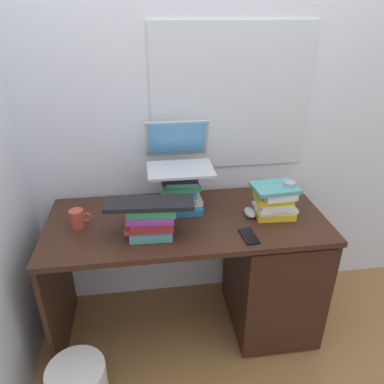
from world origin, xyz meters
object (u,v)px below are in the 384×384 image
(desk, at_px, (252,268))
(laptop, at_px, (179,156))
(book_stack_keyboard_riser, at_px, (151,220))
(book_stack_tall, at_px, (180,192))
(book_stack_side, at_px, (275,200))
(water_bottle, at_px, (287,199))
(cell_phone, at_px, (249,236))
(keyboard, at_px, (149,203))
(computer_mouse, at_px, (250,212))
(mug, at_px, (78,219))

(desk, height_order, laptop, laptop)
(book_stack_keyboard_riser, bearing_deg, book_stack_tall, 54.50)
(book_stack_side, bearing_deg, book_stack_keyboard_riser, -172.04)
(water_bottle, distance_m, cell_phone, 0.32)
(book_stack_tall, height_order, water_bottle, book_stack_tall)
(desk, height_order, keyboard, keyboard)
(book_stack_keyboard_riser, bearing_deg, laptop, 60.45)
(book_stack_side, distance_m, cell_phone, 0.27)
(book_stack_tall, relative_size, computer_mouse, 2.41)
(book_stack_keyboard_riser, distance_m, cell_phone, 0.49)
(computer_mouse, xyz_separation_m, water_bottle, (0.19, -0.03, 0.08))
(laptop, xyz_separation_m, keyboard, (-0.17, -0.31, -0.11))
(book_stack_tall, relative_size, mug, 2.26)
(desk, bearing_deg, keyboard, -169.51)
(laptop, relative_size, computer_mouse, 3.35)
(book_stack_tall, bearing_deg, book_stack_keyboard_riser, -125.50)
(laptop, height_order, cell_phone, laptop)
(laptop, bearing_deg, desk, -26.82)
(desk, distance_m, keyboard, 0.79)
(book_stack_side, xyz_separation_m, laptop, (-0.49, 0.21, 0.19))
(book_stack_keyboard_riser, bearing_deg, computer_mouse, 12.21)
(computer_mouse, bearing_deg, desk, -21.08)
(book_stack_keyboard_riser, distance_m, laptop, 0.40)
(keyboard, distance_m, computer_mouse, 0.57)
(desk, relative_size, water_bottle, 7.33)
(desk, bearing_deg, book_stack_side, -5.99)
(book_stack_keyboard_riser, relative_size, laptop, 0.75)
(desk, xyz_separation_m, book_stack_keyboard_riser, (-0.57, -0.10, 0.43))
(cell_phone, bearing_deg, book_stack_tall, 128.15)
(book_stack_keyboard_riser, xyz_separation_m, laptop, (0.17, 0.30, 0.20))
(book_stack_keyboard_riser, height_order, book_stack_side, book_stack_side)
(book_stack_tall, relative_size, cell_phone, 1.84)
(desk, distance_m, water_bottle, 0.47)
(book_stack_tall, height_order, keyboard, book_stack_tall)
(computer_mouse, relative_size, cell_phone, 0.76)
(book_stack_keyboard_riser, xyz_separation_m, cell_phone, (0.47, -0.09, -0.08))
(book_stack_tall, bearing_deg, keyboard, -125.31)
(cell_phone, bearing_deg, book_stack_keyboard_riser, 164.93)
(book_stack_tall, distance_m, cell_phone, 0.46)
(book_stack_side, distance_m, computer_mouse, 0.15)
(keyboard, height_order, mug, keyboard)
(computer_mouse, bearing_deg, book_stack_tall, 161.26)
(keyboard, height_order, cell_phone, keyboard)
(book_stack_tall, distance_m, book_stack_keyboard_riser, 0.29)
(laptop, distance_m, computer_mouse, 0.49)
(desk, relative_size, book_stack_side, 6.08)
(laptop, xyz_separation_m, water_bottle, (0.55, -0.22, -0.19))
(book_stack_side, distance_m, water_bottle, 0.07)
(desk, xyz_separation_m, mug, (-0.94, 0.02, 0.40))
(cell_phone, bearing_deg, computer_mouse, 68.35)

